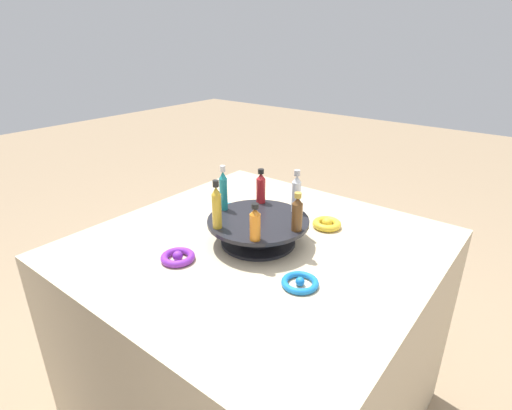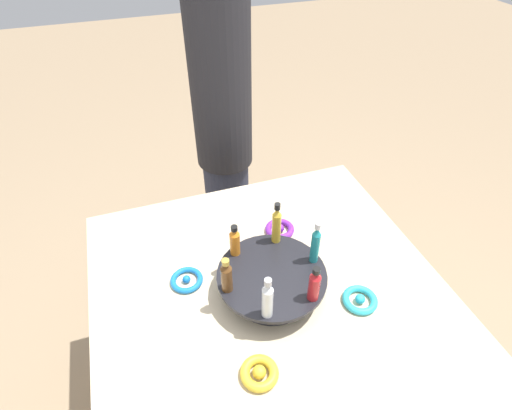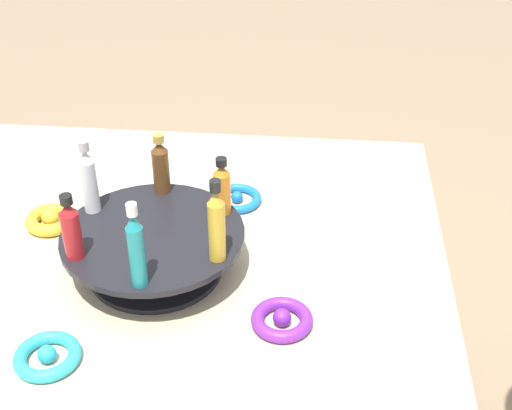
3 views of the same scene
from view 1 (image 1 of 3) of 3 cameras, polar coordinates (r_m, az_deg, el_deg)
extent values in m
cube|color=beige|center=(1.54, 0.28, -18.22)|extent=(1.07, 1.07, 0.78)
cylinder|color=black|center=(1.31, 0.31, -5.18)|extent=(0.24, 0.24, 0.01)
cylinder|color=black|center=(1.29, 0.32, -3.76)|extent=(0.13, 0.13, 0.06)
cylinder|color=black|center=(1.28, 0.32, -2.25)|extent=(0.33, 0.33, 0.01)
cylinder|color=orange|center=(1.13, -0.13, -3.17)|extent=(0.03, 0.03, 0.08)
cone|color=orange|center=(1.11, -0.14, -0.91)|extent=(0.03, 0.03, 0.02)
cylinder|color=black|center=(1.10, -0.14, -0.15)|extent=(0.02, 0.02, 0.01)
cylinder|color=brown|center=(1.19, 5.88, -1.72)|extent=(0.03, 0.03, 0.09)
cone|color=brown|center=(1.17, 5.98, 0.62)|extent=(0.03, 0.03, 0.02)
cylinder|color=#B79338|center=(1.16, 6.02, 1.40)|extent=(0.02, 0.02, 0.02)
cylinder|color=silver|center=(1.32, 5.75, 1.16)|extent=(0.03, 0.03, 0.10)
cone|color=silver|center=(1.29, 5.86, 3.73)|extent=(0.03, 0.03, 0.02)
cylinder|color=#B2B2B7|center=(1.29, 5.90, 4.59)|extent=(0.02, 0.02, 0.02)
cylinder|color=#B21E23|center=(1.38, 0.70, 2.07)|extent=(0.03, 0.03, 0.09)
cone|color=#B21E23|center=(1.37, 0.71, 4.14)|extent=(0.03, 0.03, 0.02)
cylinder|color=black|center=(1.36, 0.71, 4.83)|extent=(0.02, 0.02, 0.02)
cylinder|color=teal|center=(1.33, -4.66, 1.56)|extent=(0.03, 0.03, 0.11)
cone|color=teal|center=(1.30, -4.75, 4.29)|extent=(0.03, 0.03, 0.02)
cylinder|color=silver|center=(1.30, -4.78, 5.20)|extent=(0.02, 0.02, 0.02)
cylinder|color=gold|center=(1.20, -5.61, -0.89)|extent=(0.03, 0.03, 0.11)
cone|color=gold|center=(1.18, -5.74, 2.07)|extent=(0.03, 0.03, 0.02)
cylinder|color=black|center=(1.17, -5.78, 3.07)|extent=(0.02, 0.02, 0.02)
torus|color=purple|center=(1.23, -11.11, -7.33)|extent=(0.10, 0.10, 0.02)
sphere|color=purple|center=(1.23, -11.12, -7.15)|extent=(0.03, 0.03, 0.03)
torus|color=blue|center=(1.11, 6.30, -10.97)|extent=(0.10, 0.10, 0.02)
sphere|color=blue|center=(1.11, 6.30, -10.82)|extent=(0.03, 0.03, 0.03)
torus|color=gold|center=(1.43, 10.08, -2.68)|extent=(0.10, 0.10, 0.03)
sphere|color=gold|center=(1.43, 10.09, -2.50)|extent=(0.04, 0.04, 0.04)
torus|color=#2DB7CC|center=(1.53, -3.94, -0.64)|extent=(0.11, 0.11, 0.02)
sphere|color=#2DB7CC|center=(1.53, -3.94, -0.50)|extent=(0.03, 0.03, 0.03)
camera|label=2|loc=(1.71, 28.05, 33.70)|focal=28.00mm
camera|label=3|loc=(1.83, -35.13, 25.70)|focal=50.00mm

